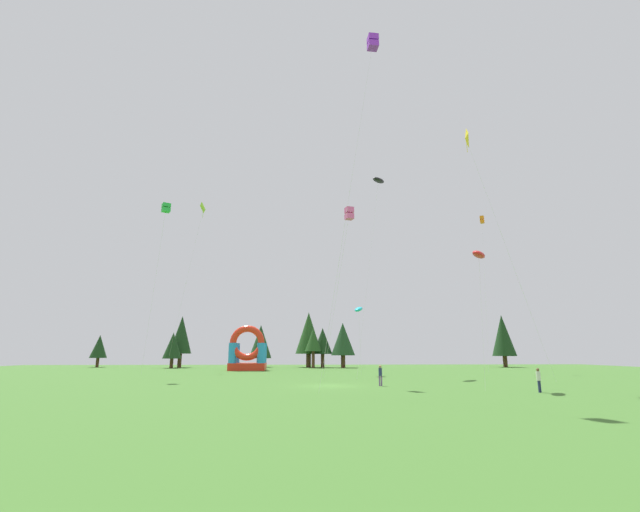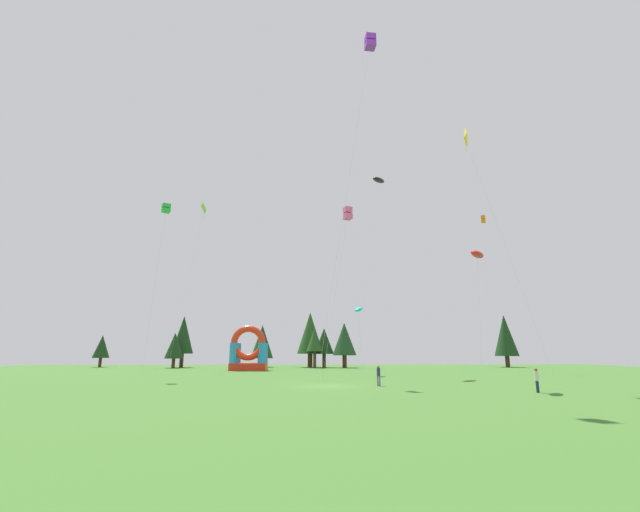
{
  "view_description": "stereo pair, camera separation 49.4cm",
  "coord_description": "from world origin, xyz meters",
  "px_view_note": "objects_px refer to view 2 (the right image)",
  "views": [
    {
      "loc": [
        -2.33,
        -35.49,
        2.62
      ],
      "look_at": [
        0.0,
        15.14,
        13.99
      ],
      "focal_mm": 24.12,
      "sensor_mm": 36.0,
      "label": 1
    },
    {
      "loc": [
        -1.83,
        -35.51,
        2.62
      ],
      "look_at": [
        0.0,
        15.14,
        13.99
      ],
      "focal_mm": 24.12,
      "sensor_mm": 36.0,
      "label": 2
    }
  ],
  "objects_px": {
    "kite_purple_box": "(370,43)",
    "kite_red_parafoil": "(477,254)",
    "kite_black_parafoil": "(379,180)",
    "kite_lime_diamond": "(205,209)",
    "person_midfield": "(379,374)",
    "inflatable_blue_arch": "(249,354)",
    "person_left_edge": "(537,378)",
    "kite_yellow_diamond": "(464,140)",
    "kite_orange_box": "(483,220)",
    "kite_cyan_parafoil": "(359,309)",
    "kite_pink_box": "(348,214)",
    "kite_green_box": "(166,209)"
  },
  "relations": [
    {
      "from": "kite_lime_diamond",
      "to": "kite_red_parafoil",
      "type": "height_order",
      "value": "kite_lime_diamond"
    },
    {
      "from": "kite_orange_box",
      "to": "inflatable_blue_arch",
      "type": "height_order",
      "value": "kite_orange_box"
    },
    {
      "from": "kite_yellow_diamond",
      "to": "kite_red_parafoil",
      "type": "height_order",
      "value": "kite_yellow_diamond"
    },
    {
      "from": "person_midfield",
      "to": "inflatable_blue_arch",
      "type": "xyz_separation_m",
      "value": [
        -14.15,
        30.3,
        1.38
      ]
    },
    {
      "from": "kite_cyan_parafoil",
      "to": "kite_red_parafoil",
      "type": "distance_m",
      "value": 20.57
    },
    {
      "from": "kite_green_box",
      "to": "inflatable_blue_arch",
      "type": "distance_m",
      "value": 26.13
    },
    {
      "from": "kite_green_box",
      "to": "person_midfield",
      "type": "distance_m",
      "value": 29.62
    },
    {
      "from": "kite_pink_box",
      "to": "kite_orange_box",
      "type": "bearing_deg",
      "value": 44.98
    },
    {
      "from": "kite_black_parafoil",
      "to": "kite_cyan_parafoil",
      "type": "bearing_deg",
      "value": -174.27
    },
    {
      "from": "kite_orange_box",
      "to": "kite_purple_box",
      "type": "xyz_separation_m",
      "value": [
        -20.77,
        -29.38,
        5.13
      ]
    },
    {
      "from": "person_left_edge",
      "to": "inflatable_blue_arch",
      "type": "xyz_separation_m",
      "value": [
        -23.71,
        36.37,
        1.4
      ]
    },
    {
      "from": "kite_black_parafoil",
      "to": "kite_orange_box",
      "type": "relative_size",
      "value": 1.14
    },
    {
      "from": "inflatable_blue_arch",
      "to": "kite_cyan_parafoil",
      "type": "bearing_deg",
      "value": -43.41
    },
    {
      "from": "kite_purple_box",
      "to": "kite_red_parafoil",
      "type": "xyz_separation_m",
      "value": [
        8.5,
        3.17,
        -16.34
      ]
    },
    {
      "from": "kite_lime_diamond",
      "to": "person_left_edge",
      "type": "xyz_separation_m",
      "value": [
        31.08,
        -34.86,
        -23.41
      ]
    },
    {
      "from": "kite_black_parafoil",
      "to": "kite_cyan_parafoil",
      "type": "distance_m",
      "value": 17.01
    },
    {
      "from": "kite_black_parafoil",
      "to": "person_left_edge",
      "type": "bearing_deg",
      "value": -75.21
    },
    {
      "from": "kite_green_box",
      "to": "kite_red_parafoil",
      "type": "height_order",
      "value": "kite_green_box"
    },
    {
      "from": "person_left_edge",
      "to": "inflatable_blue_arch",
      "type": "distance_m",
      "value": 43.44
    },
    {
      "from": "kite_orange_box",
      "to": "person_left_edge",
      "type": "relative_size",
      "value": 14.02
    },
    {
      "from": "kite_black_parafoil",
      "to": "kite_purple_box",
      "type": "distance_m",
      "value": 23.19
    },
    {
      "from": "person_left_edge",
      "to": "person_midfield",
      "type": "distance_m",
      "value": 11.32
    },
    {
      "from": "kite_black_parafoil",
      "to": "kite_lime_diamond",
      "type": "height_order",
      "value": "kite_lime_diamond"
    },
    {
      "from": "person_left_edge",
      "to": "kite_green_box",
      "type": "bearing_deg",
      "value": -58.25
    },
    {
      "from": "person_left_edge",
      "to": "kite_orange_box",
      "type": "bearing_deg",
      "value": -138.81
    },
    {
      "from": "person_midfield",
      "to": "person_left_edge",
      "type": "bearing_deg",
      "value": 154.94
    },
    {
      "from": "kite_black_parafoil",
      "to": "kite_pink_box",
      "type": "xyz_separation_m",
      "value": [
        -5.69,
        -15.23,
        -9.65
      ]
    },
    {
      "from": "kite_cyan_parafoil",
      "to": "kite_purple_box",
      "type": "height_order",
      "value": "kite_purple_box"
    },
    {
      "from": "kite_black_parafoil",
      "to": "kite_orange_box",
      "type": "height_order",
      "value": "kite_black_parafoil"
    },
    {
      "from": "person_midfield",
      "to": "inflatable_blue_arch",
      "type": "height_order",
      "value": "inflatable_blue_arch"
    },
    {
      "from": "person_left_edge",
      "to": "person_midfield",
      "type": "height_order",
      "value": "person_midfield"
    },
    {
      "from": "kite_cyan_parafoil",
      "to": "kite_purple_box",
      "type": "bearing_deg",
      "value": -93.87
    },
    {
      "from": "inflatable_blue_arch",
      "to": "kite_lime_diamond",
      "type": "bearing_deg",
      "value": -168.42
    },
    {
      "from": "kite_yellow_diamond",
      "to": "person_midfield",
      "type": "distance_m",
      "value": 21.74
    },
    {
      "from": "kite_black_parafoil",
      "to": "kite_yellow_diamond",
      "type": "height_order",
      "value": "kite_black_parafoil"
    },
    {
      "from": "kite_purple_box",
      "to": "kite_pink_box",
      "type": "relative_size",
      "value": 1.77
    },
    {
      "from": "kite_yellow_diamond",
      "to": "inflatable_blue_arch",
      "type": "xyz_separation_m",
      "value": [
        -22.34,
        30.93,
        -18.76
      ]
    },
    {
      "from": "kite_green_box",
      "to": "person_left_edge",
      "type": "bearing_deg",
      "value": -28.69
    },
    {
      "from": "kite_cyan_parafoil",
      "to": "kite_lime_diamond",
      "type": "distance_m",
      "value": 30.36
    },
    {
      "from": "kite_yellow_diamond",
      "to": "kite_pink_box",
      "type": "distance_m",
      "value": 12.28
    },
    {
      "from": "kite_lime_diamond",
      "to": "person_midfield",
      "type": "height_order",
      "value": "kite_lime_diamond"
    },
    {
      "from": "inflatable_blue_arch",
      "to": "kite_black_parafoil",
      "type": "bearing_deg",
      "value": -37.61
    },
    {
      "from": "kite_black_parafoil",
      "to": "inflatable_blue_arch",
      "type": "relative_size",
      "value": 3.87
    },
    {
      "from": "kite_lime_diamond",
      "to": "kite_purple_box",
      "type": "height_order",
      "value": "kite_purple_box"
    },
    {
      "from": "kite_pink_box",
      "to": "person_midfield",
      "type": "height_order",
      "value": "kite_pink_box"
    },
    {
      "from": "kite_green_box",
      "to": "kite_purple_box",
      "type": "xyz_separation_m",
      "value": [
        20.52,
        -16.9,
        8.22
      ]
    },
    {
      "from": "kite_orange_box",
      "to": "kite_cyan_parafoil",
      "type": "xyz_separation_m",
      "value": [
        -19.26,
        -7.02,
        -13.67
      ]
    },
    {
      "from": "kite_black_parafoil",
      "to": "kite_orange_box",
      "type": "xyz_separation_m",
      "value": [
        16.29,
        6.72,
        -3.07
      ]
    },
    {
      "from": "kite_black_parafoil",
      "to": "kite_pink_box",
      "type": "bearing_deg",
      "value": -110.47
    },
    {
      "from": "kite_black_parafoil",
      "to": "kite_pink_box",
      "type": "distance_m",
      "value": 18.91
    }
  ]
}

